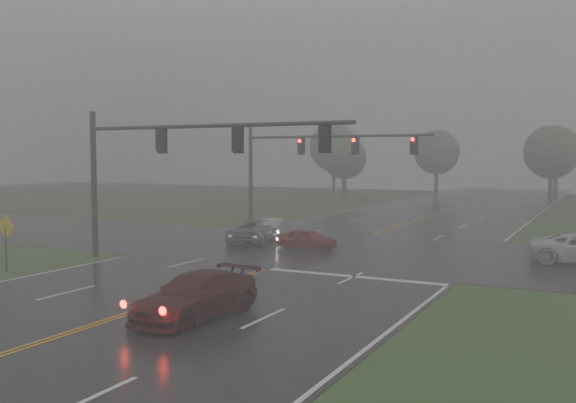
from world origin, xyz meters
The scene contains 16 objects.
ground centered at (0.00, 0.00, 0.00)m, with size 180.00×180.00×0.00m, color #2F491F.
main_road centered at (0.00, 20.00, 0.00)m, with size 18.00×160.00×0.02m, color black.
cross_street centered at (0.00, 22.00, 0.00)m, with size 120.00×14.00×0.02m, color black.
stop_bar centered at (4.50, 14.40, 0.00)m, with size 8.50×0.50×0.01m, color silver.
sedan_maroon centered at (2.44, 4.99, 0.00)m, with size 2.12×5.20×1.51m, color #3E0B0D.
sedan_red centered at (-1.08, 21.32, 0.00)m, with size 1.42×3.53×1.20m, color maroon.
sedan_silver centered at (-5.20, 24.88, 0.00)m, with size 1.44×4.13×1.36m, color #9FA1A7.
car_grey centered at (-5.38, 22.67, 0.00)m, with size 2.43×5.26×1.46m, color slate.
signal_gantry_near centered at (-5.47, 13.58, 5.56)m, with size 15.19×0.34×7.87m.
signal_gantry_far centered at (-5.73, 30.40, 5.53)m, with size 14.41×0.40×7.85m.
sign_diamond_west centered at (-10.65, 8.21, 1.84)m, with size 1.13×0.11×2.72m.
tree_nw_a centered at (-15.48, 62.97, 5.33)m, with size 5.53×5.53×8.13m.
tree_ne_a centered at (8.42, 67.35, 5.98)m, with size 6.19×6.19×9.09m.
tree_n_mid centered at (-7.42, 77.75, 6.07)m, with size 6.29×6.29×9.23m.
tree_nw_b centered at (-21.29, 73.28, 6.75)m, with size 6.99×6.99×10.26m.
tree_n_far centered at (7.54, 87.12, 6.43)m, with size 6.66×6.66×9.79m.
Camera 1 is at (14.81, -12.56, 5.45)m, focal length 40.00 mm.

